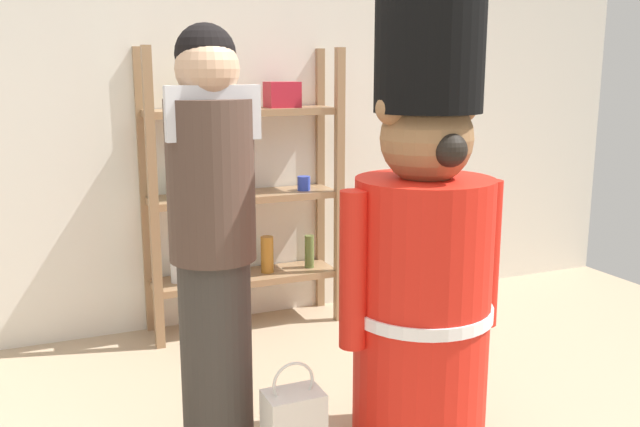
% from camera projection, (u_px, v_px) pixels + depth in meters
% --- Properties ---
extents(back_wall, '(6.40, 0.12, 2.60)m').
position_uv_depth(back_wall, '(179.00, 112.00, 4.12)').
color(back_wall, silver).
rests_on(back_wall, ground_plane).
extents(merchandise_shelf, '(1.17, 0.35, 1.67)m').
position_uv_depth(merchandise_shelf, '(245.00, 189.00, 4.15)').
color(merchandise_shelf, '#93704C').
rests_on(merchandise_shelf, ground_plane).
extents(teddy_bear_guard, '(0.73, 0.58, 1.82)m').
position_uv_depth(teddy_bear_guard, '(423.00, 258.00, 2.80)').
color(teddy_bear_guard, red).
rests_on(teddy_bear_guard, ground_plane).
extents(person_shopper, '(0.35, 0.33, 1.72)m').
position_uv_depth(person_shopper, '(213.00, 238.00, 2.69)').
color(person_shopper, '#38332D').
rests_on(person_shopper, ground_plane).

